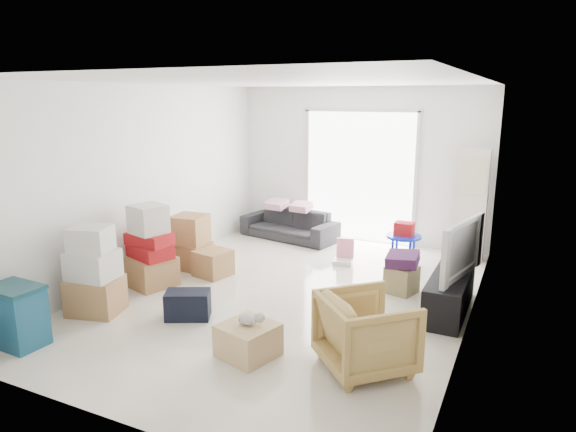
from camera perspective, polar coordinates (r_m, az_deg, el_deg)
The scene contains 21 objects.
room_shell at distance 6.40m, azimuth -0.26°, elevation 2.55°, with size 4.98×6.48×3.18m.
sliding_door at distance 9.16m, azimuth 7.92°, elevation 4.95°, with size 2.10×0.04×2.33m.
ac_tower at distance 8.51m, azimuth 19.73°, elevation 1.17°, with size 0.45×0.30×1.75m, color beige.
tv_console at distance 6.51m, azimuth 17.51°, elevation -8.14°, with size 0.42×1.40×0.47m, color black.
television at distance 6.40m, azimuth 17.70°, elevation -5.56°, with size 1.17×0.67×0.15m, color black.
sofa at distance 9.30m, azimuth 0.13°, elevation -0.41°, with size 1.79×0.52×0.70m, color #28282D.
pillow_left at distance 9.34m, azimuth -1.32°, elevation 2.24°, with size 0.41×0.33×0.13m, color #BB899A.
pillow_right at distance 9.13m, azimuth 1.48°, elevation 1.98°, with size 0.36×0.29×0.12m, color #BB899A.
armchair at distance 4.96m, azimuth 8.70°, elevation -12.32°, with size 0.79×0.74×0.81m, color tan.
storage_bins at distance 6.06m, azimuth -27.92°, elevation -9.75°, with size 0.58×0.41×0.65m.
box_stack_a at distance 6.51m, azimuth -20.77°, elevation -6.13°, with size 0.68×0.61×1.06m.
box_stack_b at distance 7.19m, azimuth -15.05°, elevation -3.80°, with size 0.70×0.69×1.13m.
box_stack_c at distance 7.83m, azimuth -10.81°, elevation -2.90°, with size 0.56×0.51×0.81m.
loose_box at distance 7.50m, azimuth -8.34°, elevation -5.18°, with size 0.45×0.45×0.37m, color #9F7147.
duffel_bag at distance 6.17m, azimuth -11.06°, elevation -9.65°, with size 0.51×0.30×0.32m, color black.
ottoman at distance 6.96m, azimuth 12.51°, elevation -6.90°, with size 0.36×0.36×0.36m, color #8D8252.
blanket at distance 6.88m, azimuth 12.61°, elevation -4.96°, with size 0.39×0.39×0.14m, color #3C1A41.
kids_table at distance 8.04m, azimuth 12.75°, elevation -1.99°, with size 0.54×0.54×0.66m.
toy_walker at distance 8.01m, azimuth 6.20°, elevation -4.52°, with size 0.33×0.30×0.39m.
wood_crate at distance 5.25m, azimuth -4.45°, elevation -13.60°, with size 0.50×0.50×0.33m, color tan.
plush_bunny at distance 5.14m, azimuth -4.16°, elevation -11.35°, with size 0.27×0.15×0.14m.
Camera 1 is at (2.74, -5.66, 2.52)m, focal length 32.00 mm.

